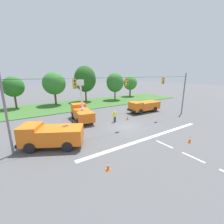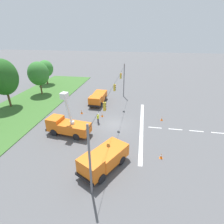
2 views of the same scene
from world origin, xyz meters
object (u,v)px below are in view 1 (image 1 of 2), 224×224
tree_far_east (115,82)px  utility_truck_support_near (144,106)px  utility_truck_bucket_lift (82,112)px  road_worker (115,116)px  traffic_cone_foreground_right (108,166)px  tree_west (13,87)px  tree_centre (54,83)px  traffic_cone_mid_left (116,112)px  traffic_cone_mid_right (190,139)px  tree_east (85,79)px  tree_east_end (130,83)px  traffic_cone_foreground_left (128,117)px  utility_truck_support_far (51,135)px

tree_far_east → utility_truck_support_near: 14.90m
tree_far_east → utility_truck_bucket_lift: 19.95m
road_worker → traffic_cone_foreground_right: (-6.99, -9.22, -0.66)m
tree_west → tree_centre: size_ratio=0.88×
traffic_cone_mid_left → utility_truck_support_near: bearing=-18.3°
tree_west → traffic_cone_foreground_right: bearing=-79.9°
utility_truck_support_near → traffic_cone_mid_right: bearing=-114.3°
traffic_cone_mid_left → traffic_cone_mid_right: size_ratio=1.06×
tree_east → utility_truck_bucket_lift: (-7.33, -14.79, -4.40)m
traffic_cone_foreground_right → utility_truck_bucket_lift: bearing=76.0°
tree_far_east → tree_west: bearing=173.8°
road_worker → utility_truck_support_near: bearing=13.8°
tree_centre → road_worker: bearing=-77.0°
tree_centre → tree_east_end: 23.16m
tree_centre → traffic_cone_mid_right: bearing=-76.4°
tree_west → road_worker: tree_west is taller
tree_east_end → tree_far_east: bearing=-160.4°
tree_far_east → utility_truck_bucket_lift: tree_far_east is taller
tree_east → tree_far_east: bearing=-15.5°
road_worker → tree_far_east: bearing=55.1°
utility_truck_support_near → traffic_cone_foreground_right: utility_truck_support_near is taller
traffic_cone_foreground_left → tree_east: bearing=86.4°
tree_east → traffic_cone_mid_left: (-0.62, -14.53, -5.39)m
utility_truck_support_near → tree_east: bearing=105.7°
tree_east → traffic_cone_foreground_right: bearing=-110.9°
traffic_cone_foreground_left → traffic_cone_mid_left: traffic_cone_mid_left is taller
tree_east_end → utility_truck_support_far: 36.15m
utility_truck_bucket_lift → tree_far_east: bearing=40.1°
utility_truck_support_far → traffic_cone_mid_left: bearing=28.2°
tree_west → traffic_cone_foreground_left: size_ratio=8.78×
tree_west → traffic_cone_mid_left: 21.42m
utility_truck_support_far → tree_west: bearing=96.1°
tree_far_east → utility_truck_support_near: bearing=-102.5°
tree_centre → traffic_cone_mid_left: 16.57m
tree_east_end → utility_truck_support_near: tree_east_end is taller
tree_far_east → road_worker: bearing=-124.9°
tree_centre → utility_truck_support_near: size_ratio=1.17×
tree_east → road_worker: (-3.51, -18.25, -4.77)m
tree_west → utility_truck_bucket_lift: bearing=-61.8°
traffic_cone_foreground_left → utility_truck_bucket_lift: bearing=149.9°
utility_truck_support_far → utility_truck_bucket_lift: bearing=47.9°
tree_west → road_worker: bearing=-57.3°
utility_truck_bucket_lift → utility_truck_support_far: bearing=-132.1°
utility_truck_bucket_lift → road_worker: 5.16m
tree_east_end → traffic_cone_foreground_left: 25.54m
tree_far_east → tree_east_end: 8.26m
traffic_cone_foreground_left → traffic_cone_mid_left: bearing=82.2°
traffic_cone_foreground_left → tree_east_end: bearing=48.8°
road_worker → traffic_cone_foreground_left: 2.45m
tree_east_end → traffic_cone_mid_right: 33.47m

